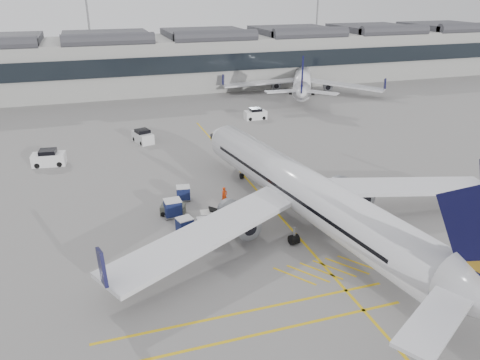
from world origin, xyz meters
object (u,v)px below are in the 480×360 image
object	(u,v)px
airliner_main	(309,194)
baggage_cart_a	(173,208)
belt_loader	(215,220)
ramp_agent_b	(227,219)
pushback_tug	(173,209)
ramp_agent_a	(224,196)

from	to	relation	value
airliner_main	baggage_cart_a	xyz separation A→B (m)	(-11.91, 6.31, -2.52)
baggage_cart_a	belt_loader	bearing A→B (deg)	-41.83
ramp_agent_b	pushback_tug	distance (m)	6.31
baggage_cart_a	pushback_tug	size ratio (longest dim) A/B	0.67
airliner_main	baggage_cart_a	size ratio (longest dim) A/B	24.05
airliner_main	baggage_cart_a	distance (m)	13.71
airliner_main	pushback_tug	distance (m)	13.97
airliner_main	ramp_agent_b	xyz separation A→B (m)	(-7.30, 2.46, -2.62)
belt_loader	ramp_agent_a	xyz separation A→B (m)	(2.20, 4.20, 0.44)
ramp_agent_a	ramp_agent_b	size ratio (longest dim) A/B	1.07
airliner_main	ramp_agent_b	bearing A→B (deg)	152.50
baggage_cart_a	ramp_agent_a	bearing A→B (deg)	9.75
ramp_agent_b	pushback_tug	size ratio (longest dim) A/B	0.65
belt_loader	baggage_cart_a	size ratio (longest dim) A/B	2.43
baggage_cart_a	pushback_tug	bearing A→B (deg)	77.60
ramp_agent_b	pushback_tug	xyz separation A→B (m)	(-4.51, 4.41, -0.31)
belt_loader	baggage_cart_a	bearing A→B (deg)	147.27
belt_loader	ramp_agent_a	size ratio (longest dim) A/B	2.34
airliner_main	pushback_tug	size ratio (longest dim) A/B	16.13
belt_loader	pushback_tug	bearing A→B (deg)	141.50
belt_loader	ramp_agent_a	world-z (taller)	ramp_agent_a
ramp_agent_a	pushback_tug	bearing A→B (deg)	167.80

